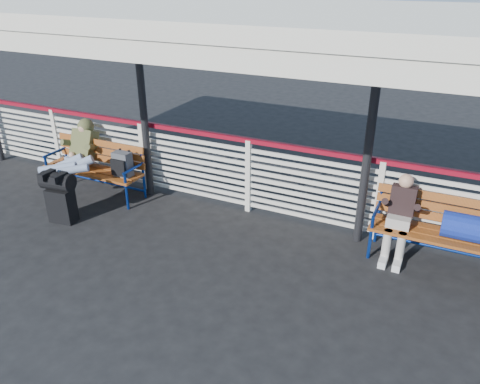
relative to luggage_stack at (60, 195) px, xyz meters
The scene contains 8 objects.
ground 2.50m from the luggage_stack, ahead, with size 60.00×60.00×0.00m, color black.
fence 2.89m from the luggage_stack, 32.39° to the left, with size 12.08×0.08×1.24m.
canopy 3.60m from the luggage_stack, 11.89° to the left, with size 12.60×3.60×3.16m.
luggage_stack is the anchor object (origin of this frame).
bench_left 1.05m from the luggage_stack, 92.33° to the left, with size 1.80×0.56×0.92m.
bench_right 5.59m from the luggage_stack, 12.94° to the left, with size 1.80×0.56×0.92m.
traveler_man 0.81m from the luggage_stack, 116.70° to the left, with size 0.94×1.64×0.77m.
companion_person 4.93m from the luggage_stack, 14.25° to the left, with size 0.32×0.66×1.15m.
Camera 1 is at (2.77, -4.21, 3.54)m, focal length 35.00 mm.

